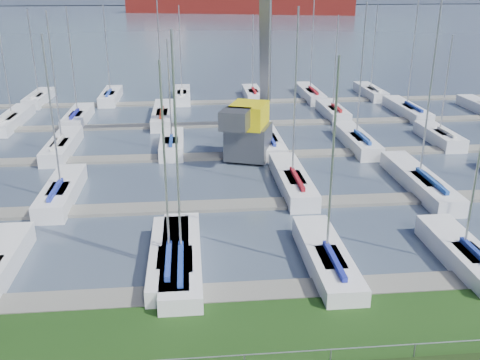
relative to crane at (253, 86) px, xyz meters
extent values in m
cube|color=#435063|center=(-2.39, 233.53, -5.73)|extent=(800.00, 540.00, 0.20)
cylinder|color=#94969C|center=(-2.39, -26.47, -4.13)|extent=(80.00, 0.04, 0.04)
cube|color=gray|center=(-2.39, -20.47, -5.55)|extent=(90.00, 1.60, 0.25)
cube|color=slate|center=(-2.39, -10.47, -5.55)|extent=(90.00, 1.60, 0.25)
cube|color=slate|center=(-2.39, -0.47, -5.55)|extent=(90.00, 1.60, 0.25)
cube|color=slate|center=(-2.39, 9.53, -5.55)|extent=(90.00, 1.60, 0.25)
cube|color=gray|center=(-2.39, 19.53, -5.55)|extent=(90.00, 1.60, 0.25)
cube|color=#55575D|center=(-0.46, -1.23, -4.13)|extent=(4.09, 4.09, 2.60)
cube|color=yellow|center=(-0.46, -1.23, -2.03)|extent=(3.59, 4.08, 1.80)
cube|color=#53555B|center=(-1.66, -3.23, -1.83)|extent=(2.62, 2.74, 1.40)
cube|color=maroon|center=(17.45, 191.90, -2.83)|extent=(95.77, 44.79, 10.00)
camera|label=1|loc=(-4.95, -41.22, 7.81)|focal=40.00mm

